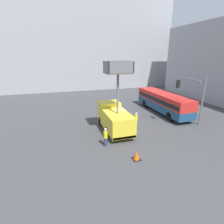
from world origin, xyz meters
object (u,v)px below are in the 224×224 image
(traffic_cone_near_truck, at_px, (136,156))
(road_worker_near_truck, at_px, (106,137))
(utility_truck, at_px, (114,117))
(traffic_light_pole, at_px, (194,93))
(road_worker_directing, at_px, (136,120))
(city_bus, at_px, (163,101))

(traffic_cone_near_truck, bearing_deg, road_worker_near_truck, 121.46)
(utility_truck, bearing_deg, traffic_light_pole, -7.01)
(road_worker_directing, height_order, traffic_cone_near_truck, road_worker_directing)
(traffic_cone_near_truck, bearing_deg, road_worker_directing, 65.64)
(road_worker_near_truck, height_order, traffic_cone_near_truck, road_worker_near_truck)
(traffic_cone_near_truck, bearing_deg, city_bus, 48.84)
(utility_truck, bearing_deg, road_worker_directing, 3.14)
(road_worker_directing, xyz_separation_m, traffic_cone_near_truck, (-2.78, -6.13, -0.57))
(city_bus, height_order, road_worker_directing, city_bus)
(road_worker_near_truck, bearing_deg, traffic_cone_near_truck, -69.23)
(traffic_light_pole, bearing_deg, road_worker_near_truck, -170.32)
(city_bus, bearing_deg, traffic_light_pole, -174.09)
(traffic_light_pole, bearing_deg, utility_truck, 172.99)
(traffic_cone_near_truck, bearing_deg, utility_truck, 89.41)
(utility_truck, height_order, road_worker_directing, utility_truck)
(road_worker_near_truck, height_order, road_worker_directing, road_worker_directing)
(traffic_light_pole, relative_size, road_worker_directing, 3.17)
(utility_truck, xyz_separation_m, traffic_light_pole, (9.29, -1.14, 2.27))
(utility_truck, height_order, traffic_cone_near_truck, utility_truck)
(city_bus, relative_size, road_worker_near_truck, 6.10)
(traffic_cone_near_truck, bearing_deg, traffic_light_pole, 27.37)
(city_bus, xyz_separation_m, road_worker_near_truck, (-10.80, -7.36, -0.84))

